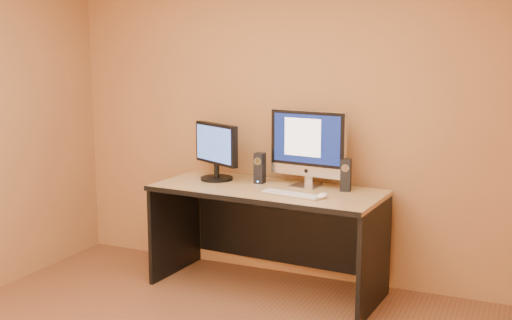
{
  "coord_description": "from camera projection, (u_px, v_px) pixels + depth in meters",
  "views": [
    {
      "loc": [
        1.84,
        -2.9,
        1.91
      ],
      "look_at": [
        -0.08,
        1.47,
        1.06
      ],
      "focal_mm": 45.0,
      "sensor_mm": 36.0,
      "label": 1
    }
  ],
  "objects": [
    {
      "name": "desk",
      "position": [
        267.0,
        239.0,
        5.03
      ],
      "size": [
        1.83,
        0.9,
        0.82
      ],
      "primitive_type": null,
      "rotation": [
        0.0,
        0.0,
        -0.07
      ],
      "color": "tan",
      "rests_on": "ground"
    },
    {
      "name": "cable_a",
      "position": [
        320.0,
        185.0,
        5.06
      ],
      "size": [
        0.04,
        0.24,
        0.01
      ],
      "primitive_type": "cylinder",
      "rotation": [
        1.57,
        0.0,
        0.13
      ],
      "color": "black",
      "rests_on": "desk"
    },
    {
      "name": "speaker_left",
      "position": [
        260.0,
        168.0,
        5.12
      ],
      "size": [
        0.08,
        0.08,
        0.24
      ],
      "primitive_type": null,
      "rotation": [
        0.0,
        0.0,
        -0.0
      ],
      "color": "black",
      "rests_on": "desk"
    },
    {
      "name": "speaker_right",
      "position": [
        346.0,
        175.0,
        4.85
      ],
      "size": [
        0.09,
        0.09,
        0.24
      ],
      "primitive_type": null,
      "rotation": [
        0.0,
        0.0,
        0.14
      ],
      "color": "black",
      "rests_on": "desk"
    },
    {
      "name": "cable_b",
      "position": [
        305.0,
        182.0,
        5.16
      ],
      "size": [
        0.12,
        0.17,
        0.01
      ],
      "primitive_type": "cylinder",
      "rotation": [
        1.57,
        0.0,
        -0.57
      ],
      "color": "black",
      "rests_on": "desk"
    },
    {
      "name": "second_monitor",
      "position": [
        216.0,
        152.0,
        5.23
      ],
      "size": [
        0.6,
        0.48,
        0.47
      ],
      "primitive_type": null,
      "rotation": [
        0.0,
        0.0,
        -0.49
      ],
      "color": "black",
      "rests_on": "desk"
    },
    {
      "name": "mouse",
      "position": [
        322.0,
        196.0,
        4.63
      ],
      "size": [
        0.08,
        0.12,
        0.04
      ],
      "primitive_type": "ellipsoid",
      "rotation": [
        0.0,
        0.0,
        -0.13
      ],
      "color": "white",
      "rests_on": "desk"
    },
    {
      "name": "keyboard",
      "position": [
        291.0,
        194.0,
        4.71
      ],
      "size": [
        0.49,
        0.21,
        0.02
      ],
      "primitive_type": "cube",
      "rotation": [
        0.0,
        0.0,
        -0.17
      ],
      "color": "silver",
      "rests_on": "desk"
    },
    {
      "name": "imac",
      "position": [
        306.0,
        148.0,
        4.95
      ],
      "size": [
        0.66,
        0.31,
        0.61
      ],
      "primitive_type": null,
      "rotation": [
        0.0,
        0.0,
        -0.13
      ],
      "color": "#B9B9BE",
      "rests_on": "desk"
    },
    {
      "name": "walls",
      "position": [
        160.0,
        160.0,
        3.45
      ],
      "size": [
        4.0,
        4.0,
        2.6
      ],
      "primitive_type": null,
      "color": "#9A6C3E",
      "rests_on": "ground"
    }
  ]
}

